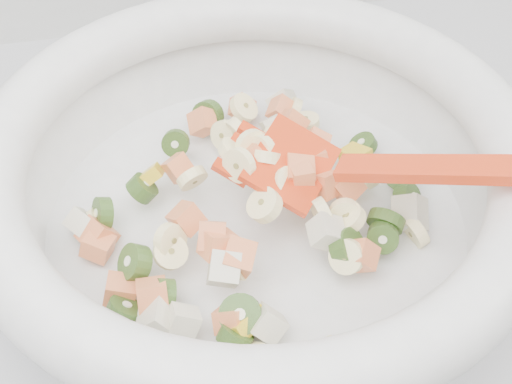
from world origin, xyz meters
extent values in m
cylinder|color=white|center=(-0.17, 1.42, 0.91)|extent=(0.33, 0.33, 0.02)
torus|color=white|center=(-0.17, 1.42, 0.99)|extent=(0.41, 0.41, 0.05)
cylinder|color=#FFEAAA|center=(-0.17, 1.48, 0.95)|extent=(0.02, 0.04, 0.04)
cylinder|color=#FFEAAA|center=(-0.15, 1.29, 0.93)|extent=(0.03, 0.03, 0.03)
cylinder|color=#FFEAAA|center=(-0.17, 1.39, 0.96)|extent=(0.03, 0.03, 0.02)
cylinder|color=#FFEAAA|center=(-0.15, 1.53, 0.94)|extent=(0.03, 0.04, 0.03)
cylinder|color=#FFEAAA|center=(-0.11, 1.38, 0.95)|extent=(0.03, 0.02, 0.03)
cylinder|color=#FFEAAA|center=(-0.08, 1.42, 0.94)|extent=(0.03, 0.03, 0.03)
cylinder|color=#FFEAAA|center=(-0.23, 1.38, 0.95)|extent=(0.03, 0.03, 0.03)
cylinder|color=#FFEAAA|center=(-0.16, 1.44, 0.97)|extent=(0.02, 0.03, 0.03)
cylinder|color=#FFEAAA|center=(-0.18, 1.44, 0.97)|extent=(0.04, 0.04, 0.03)
cylinder|color=#FFEAAA|center=(-0.20, 1.29, 0.93)|extent=(0.04, 0.03, 0.03)
cylinder|color=#FFEAAA|center=(-0.15, 1.41, 0.96)|extent=(0.03, 0.03, 0.02)
cylinder|color=#FFEAAA|center=(-0.16, 1.43, 0.97)|extent=(0.03, 0.03, 0.03)
cylinder|color=#FFEAAA|center=(-0.11, 1.52, 0.93)|extent=(0.02, 0.03, 0.03)
cylinder|color=#FFEAAA|center=(-0.24, 1.38, 0.94)|extent=(0.03, 0.03, 0.02)
cylinder|color=#FFEAAA|center=(-0.06, 1.37, 0.93)|extent=(0.02, 0.03, 0.03)
cylinder|color=#FFEAAA|center=(-0.18, 1.49, 0.94)|extent=(0.03, 0.03, 0.04)
cylinder|color=#FFEAAA|center=(-0.13, 1.38, 0.95)|extent=(0.02, 0.04, 0.04)
cylinder|color=#FFEAAA|center=(-0.12, 1.35, 0.94)|extent=(0.03, 0.03, 0.03)
cylinder|color=#FFEAAA|center=(-0.16, 1.44, 0.97)|extent=(0.04, 0.02, 0.04)
cylinder|color=#FFEAAA|center=(-0.11, 1.38, 0.95)|extent=(0.03, 0.03, 0.02)
cylinder|color=#FFEAAA|center=(-0.18, 1.42, 0.98)|extent=(0.03, 0.03, 0.03)
cylinder|color=#FFEAAA|center=(-0.14, 1.46, 0.95)|extent=(0.03, 0.03, 0.03)
cylinder|color=#FFEAAA|center=(-0.21, 1.44, 0.95)|extent=(0.03, 0.02, 0.02)
cylinder|color=#FFEAAA|center=(-0.19, 1.36, 0.95)|extent=(0.02, 0.04, 0.04)
cylinder|color=#FFEAAA|center=(-0.28, 1.43, 0.93)|extent=(0.02, 0.03, 0.03)
cylinder|color=#FFEAAA|center=(-0.11, 1.50, 0.94)|extent=(0.03, 0.03, 0.01)
cube|color=#E08E46|center=(-0.29, 1.42, 0.93)|extent=(0.03, 0.03, 0.03)
cube|color=#E08E46|center=(-0.14, 1.42, 0.96)|extent=(0.03, 0.03, 0.03)
cube|color=#E08E46|center=(-0.12, 1.49, 0.94)|extent=(0.03, 0.04, 0.04)
cube|color=#E08E46|center=(-0.22, 1.40, 0.95)|extent=(0.03, 0.03, 0.03)
cube|color=#E08E46|center=(-0.10, 1.41, 0.95)|extent=(0.03, 0.03, 0.03)
cube|color=#E08E46|center=(-0.21, 1.37, 0.96)|extent=(0.02, 0.03, 0.03)
cube|color=#E08E46|center=(-0.20, 1.37, 0.96)|extent=(0.03, 0.03, 0.03)
cube|color=#E08E46|center=(-0.25, 1.35, 0.94)|extent=(0.02, 0.03, 0.03)
cube|color=#E08E46|center=(-0.19, 1.52, 0.94)|extent=(0.02, 0.03, 0.03)
cube|color=#E08E46|center=(-0.15, 1.54, 0.93)|extent=(0.03, 0.02, 0.03)
cube|color=#E08E46|center=(-0.19, 1.36, 0.95)|extent=(0.03, 0.03, 0.03)
cube|color=#E08E46|center=(-0.22, 1.45, 0.95)|extent=(0.03, 0.03, 0.03)
cube|color=#E08E46|center=(-0.11, 1.35, 0.94)|extent=(0.03, 0.03, 0.03)
cube|color=#E08E46|center=(-0.12, 1.43, 0.96)|extent=(0.02, 0.03, 0.03)
cube|color=#E08E46|center=(-0.20, 1.32, 0.93)|extent=(0.02, 0.03, 0.03)
cube|color=#E08E46|center=(-0.27, 1.36, 0.93)|extent=(0.03, 0.02, 0.03)
cube|color=#E08E46|center=(-0.29, 1.40, 0.93)|extent=(0.03, 0.03, 0.02)
cube|color=#E08E46|center=(-0.12, 1.41, 0.96)|extent=(0.02, 0.03, 0.03)
cube|color=#E08E46|center=(-0.11, 1.46, 0.95)|extent=(0.03, 0.02, 0.02)
cube|color=#E08E46|center=(-0.12, 1.52, 0.93)|extent=(0.03, 0.03, 0.03)
cube|color=#E08E46|center=(-0.14, 1.41, 0.97)|extent=(0.02, 0.02, 0.02)
cube|color=#E08E46|center=(-0.17, 1.43, 0.97)|extent=(0.03, 0.03, 0.03)
cylinder|color=#558F2F|center=(-0.08, 1.38, 0.94)|extent=(0.04, 0.02, 0.04)
cylinder|color=#558F2F|center=(-0.11, 1.36, 0.94)|extent=(0.04, 0.03, 0.03)
cylinder|color=#558F2F|center=(-0.05, 1.40, 0.93)|extent=(0.03, 0.03, 0.02)
cylinder|color=#558F2F|center=(-0.05, 1.43, 0.94)|extent=(0.04, 0.04, 0.03)
cylinder|color=#558F2F|center=(-0.19, 1.53, 0.93)|extent=(0.03, 0.03, 0.03)
cylinder|color=#558F2F|center=(-0.27, 1.34, 0.93)|extent=(0.03, 0.03, 0.02)
cylinder|color=#558F2F|center=(-0.28, 1.43, 0.94)|extent=(0.02, 0.03, 0.03)
cylinder|color=#558F2F|center=(-0.26, 1.38, 0.94)|extent=(0.03, 0.03, 0.03)
cylinder|color=#558F2F|center=(-0.20, 1.31, 0.93)|extent=(0.03, 0.03, 0.03)
cylinder|color=#558F2F|center=(-0.07, 1.47, 0.93)|extent=(0.03, 0.03, 0.02)
cylinder|color=#558F2F|center=(-0.09, 1.37, 0.94)|extent=(0.03, 0.03, 0.03)
cylinder|color=#558F2F|center=(-0.25, 1.45, 0.94)|extent=(0.03, 0.03, 0.03)
cylinder|color=#558F2F|center=(-0.22, 1.49, 0.94)|extent=(0.03, 0.02, 0.03)
cylinder|color=#558F2F|center=(-0.20, 1.32, 0.94)|extent=(0.04, 0.03, 0.03)
cylinder|color=#558F2F|center=(-0.24, 1.35, 0.94)|extent=(0.02, 0.03, 0.03)
cube|color=beige|center=(-0.24, 1.32, 0.93)|extent=(0.03, 0.02, 0.03)
cube|color=beige|center=(-0.14, 1.49, 0.95)|extent=(0.02, 0.03, 0.03)
cube|color=beige|center=(-0.13, 1.37, 0.95)|extent=(0.03, 0.02, 0.03)
cube|color=beige|center=(-0.18, 1.31, 0.93)|extent=(0.03, 0.03, 0.03)
cube|color=beige|center=(-0.17, 1.46, 0.95)|extent=(0.02, 0.03, 0.03)
cube|color=beige|center=(-0.09, 1.42, 0.94)|extent=(0.03, 0.02, 0.02)
cube|color=beige|center=(-0.12, 1.54, 0.93)|extent=(0.03, 0.03, 0.03)
cube|color=beige|center=(-0.20, 1.35, 0.95)|extent=(0.03, 0.03, 0.03)
cube|color=beige|center=(-0.25, 1.33, 0.93)|extent=(0.03, 0.03, 0.03)
cube|color=beige|center=(-0.06, 1.39, 0.93)|extent=(0.03, 0.04, 0.04)
cube|color=beige|center=(-0.12, 1.42, 0.95)|extent=(0.03, 0.03, 0.03)
cube|color=beige|center=(-0.30, 1.43, 0.93)|extent=(0.03, 0.03, 0.03)
cube|color=yellow|center=(-0.08, 1.45, 0.93)|extent=(0.03, 0.03, 0.02)
cube|color=yellow|center=(-0.19, 1.32, 0.93)|extent=(0.03, 0.03, 0.02)
cube|color=yellow|center=(-0.24, 1.46, 0.94)|extent=(0.03, 0.02, 0.03)
cube|color=red|center=(-0.14, 1.42, 0.97)|extent=(0.08, 0.08, 0.03)
cube|color=red|center=(-0.16, 1.46, 0.97)|extent=(0.03, 0.02, 0.02)
cube|color=red|center=(-0.17, 1.45, 0.97)|extent=(0.03, 0.02, 0.02)
cube|color=red|center=(-0.18, 1.44, 0.97)|extent=(0.03, 0.02, 0.02)
cube|color=red|center=(-0.18, 1.42, 0.97)|extent=(0.03, 0.02, 0.02)
cube|color=red|center=(-0.04, 1.34, 1.01)|extent=(0.17, 0.13, 0.07)
camera|label=1|loc=(-0.24, 1.06, 1.32)|focal=50.00mm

